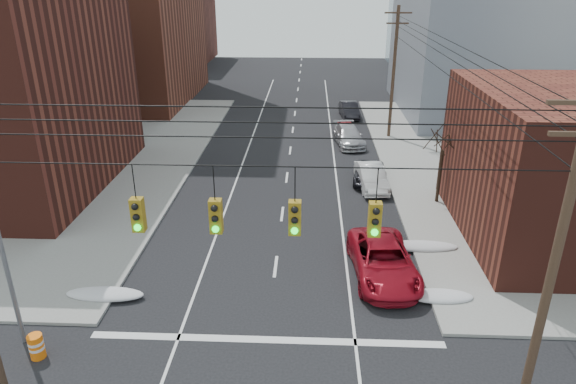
# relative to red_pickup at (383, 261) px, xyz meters

# --- Properties ---
(building_brick_far) EXTENTS (22.00, 18.00, 12.00)m
(building_brick_far) POSITION_rel_red_pickup_xyz_m (-31.14, 62.63, 5.16)
(building_brick_far) COLOR #502018
(building_brick_far) RESTS_ON ground
(utility_pole_right) EXTENTS (2.20, 0.28, 11.00)m
(utility_pole_right) POSITION_rel_red_pickup_xyz_m (3.36, -8.37, 4.95)
(utility_pole_right) COLOR #473323
(utility_pole_right) RESTS_ON ground
(utility_pole_far) EXTENTS (2.20, 0.28, 11.00)m
(utility_pole_far) POSITION_rel_red_pickup_xyz_m (3.36, 22.63, 4.95)
(utility_pole_far) COLOR #473323
(utility_pole_far) RESTS_ON ground
(traffic_signals) EXTENTS (17.00, 0.42, 2.02)m
(traffic_signals) POSITION_rel_red_pickup_xyz_m (-5.05, -8.40, 6.33)
(traffic_signals) COLOR black
(traffic_signals) RESTS_ON ground
(bare_tree) EXTENTS (2.09, 2.20, 4.93)m
(bare_tree) POSITION_rel_red_pickup_xyz_m (4.44, 8.63, 1.48)
(bare_tree) COLOR black
(bare_tree) RESTS_ON ground
(snow_nw) EXTENTS (3.50, 1.08, 0.42)m
(snow_nw) POSITION_rel_red_pickup_xyz_m (-12.54, -2.37, -0.63)
(snow_nw) COLOR silver
(snow_nw) RESTS_ON ground
(snow_ne) EXTENTS (3.00, 1.08, 0.42)m
(snow_ne) POSITION_rel_red_pickup_xyz_m (2.26, -1.87, -0.63)
(snow_ne) COLOR silver
(snow_ne) RESTS_ON ground
(snow_east_far) EXTENTS (4.00, 1.08, 0.42)m
(snow_east_far) POSITION_rel_red_pickup_xyz_m (2.26, 2.63, -0.63)
(snow_east_far) COLOR silver
(snow_east_far) RESTS_ON ground
(red_pickup) EXTENTS (3.21, 6.21, 1.67)m
(red_pickup) POSITION_rel_red_pickup_xyz_m (0.00, 0.00, 0.00)
(red_pickup) COLOR maroon
(red_pickup) RESTS_ON ground
(parked_car_a) EXTENTS (1.62, 3.66, 1.22)m
(parked_car_a) POSITION_rel_red_pickup_xyz_m (0.21, 0.74, -0.22)
(parked_car_a) COLOR silver
(parked_car_a) RESTS_ON ground
(parked_car_b) EXTENTS (2.03, 4.77, 1.53)m
(parked_car_b) POSITION_rel_red_pickup_xyz_m (0.61, 11.02, -0.07)
(parked_car_b) COLOR silver
(parked_car_b) RESTS_ON ground
(parked_car_c) EXTENTS (2.55, 4.62, 1.22)m
(parked_car_c) POSITION_rel_red_pickup_xyz_m (0.56, 12.11, -0.22)
(parked_car_c) COLOR black
(parked_car_c) RESTS_ON ground
(parked_car_d) EXTENTS (2.80, 5.44, 1.51)m
(parked_car_d) POSITION_rel_red_pickup_xyz_m (-0.30, 20.44, -0.08)
(parked_car_d) COLOR #ABABB0
(parked_car_d) RESTS_ON ground
(parked_car_e) EXTENTS (1.69, 3.71, 1.23)m
(parked_car_e) POSITION_rel_red_pickup_xyz_m (-0.34, 23.22, -0.22)
(parked_car_e) COLOR maroon
(parked_car_e) RESTS_ON ground
(parked_car_f) EXTENTS (1.98, 4.70, 1.51)m
(parked_car_f) POSITION_rel_red_pickup_xyz_m (0.33, 29.35, -0.08)
(parked_car_f) COLOR black
(parked_car_f) RESTS_ON ground
(lot_car_a) EXTENTS (4.36, 2.65, 1.36)m
(lot_car_a) POSITION_rel_red_pickup_xyz_m (-19.48, 12.04, -0.01)
(lot_car_a) COLOR silver
(lot_car_a) RESTS_ON sidewalk_nw
(lot_car_b) EXTENTS (5.31, 2.92, 1.41)m
(lot_car_b) POSITION_rel_red_pickup_xyz_m (-19.76, 12.37, 0.02)
(lot_car_b) COLOR #A0A1A4
(lot_car_b) RESTS_ON sidewalk_nw
(lot_car_c) EXTENTS (5.48, 2.40, 1.57)m
(lot_car_c) POSITION_rel_red_pickup_xyz_m (-22.55, 12.03, 0.10)
(lot_car_c) COLOR black
(lot_car_c) RESTS_ON sidewalk_nw
(lot_car_d) EXTENTS (4.14, 2.78, 1.31)m
(lot_car_d) POSITION_rel_red_pickup_xyz_m (-22.17, 12.91, -0.03)
(lot_car_d) COLOR #B7B7BC
(lot_car_d) RESTS_ON sidewalk_nw
(construction_barrel) EXTENTS (0.59, 0.59, 0.99)m
(construction_barrel) POSITION_rel_red_pickup_xyz_m (-13.64, -6.23, -0.33)
(construction_barrel) COLOR orange
(construction_barrel) RESTS_ON ground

